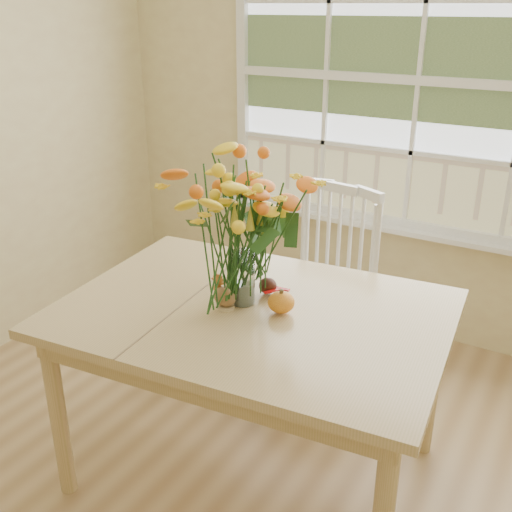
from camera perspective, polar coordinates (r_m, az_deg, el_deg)
The scene contains 8 objects.
wall_back at distance 3.58m, azimuth 15.06°, elevation 12.73°, with size 4.00×0.02×2.70m, color #D8C38A.
window at distance 3.52m, azimuth 15.19°, elevation 15.55°, with size 2.42×0.12×1.74m.
dining_table at distance 2.44m, azimuth -0.24°, elevation -6.92°, with size 1.62×1.23×0.81m.
windsor_chair at distance 3.21m, azimuth 6.72°, elevation -2.11°, with size 0.55×0.53×1.06m.
flower_vase at distance 2.31m, azimuth -1.31°, elevation 2.85°, with size 0.46×0.46×0.55m.
pumpkin at distance 2.35m, azimuth 2.41°, elevation -4.53°, with size 0.11×0.11×0.08m, color orange.
turkey_figurine at distance 2.38m, azimuth -3.00°, elevation -3.91°, with size 0.11×0.08×0.12m.
dark_gourd at distance 2.50m, azimuth 1.12°, elevation -2.93°, with size 0.13×0.10×0.07m.
Camera 1 is at (0.96, -1.15, 1.94)m, focal length 42.00 mm.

